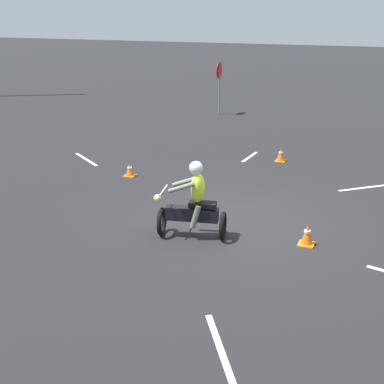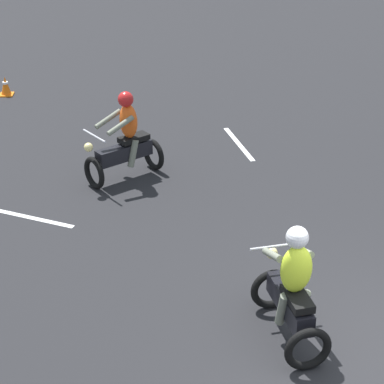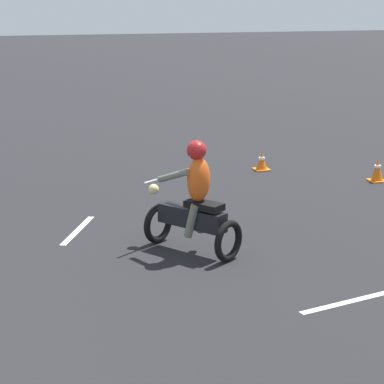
# 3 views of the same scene
# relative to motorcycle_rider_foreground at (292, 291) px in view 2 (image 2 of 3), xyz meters

# --- Properties ---
(motorcycle_rider_foreground) EXTENTS (0.90, 1.56, 1.66)m
(motorcycle_rider_foreground) POSITION_rel_motorcycle_rider_foreground_xyz_m (0.00, 0.00, 0.00)
(motorcycle_rider_foreground) COLOR black
(motorcycle_rider_foreground) RESTS_ON ground
(motorcycle_rider_background) EXTENTS (1.48, 1.31, 1.66)m
(motorcycle_rider_background) POSITION_rel_motorcycle_rider_foreground_xyz_m (-2.26, 4.81, 0.00)
(motorcycle_rider_background) COLOR black
(motorcycle_rider_background) RESTS_ON ground
(traffic_cone_near_right) EXTENTS (0.32, 0.32, 0.46)m
(traffic_cone_near_right) POSITION_rel_motorcycle_rider_foreground_xyz_m (-5.31, 9.46, -0.51)
(traffic_cone_near_right) COLOR orange
(traffic_cone_near_right) RESTS_ON ground
(lane_stripe_n) EXTENTS (0.49, 1.73, 0.01)m
(lane_stripe_n) POSITION_rel_motorcycle_rider_foreground_xyz_m (-0.05, 6.31, -0.72)
(lane_stripe_n) COLOR silver
(lane_stripe_n) RESTS_ON ground
(lane_stripe_nw) EXTENTS (1.39, 0.71, 0.01)m
(lane_stripe_nw) POSITION_rel_motorcycle_rider_foreground_xyz_m (-3.73, 3.31, -0.72)
(lane_stripe_nw) COLOR silver
(lane_stripe_nw) RESTS_ON ground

